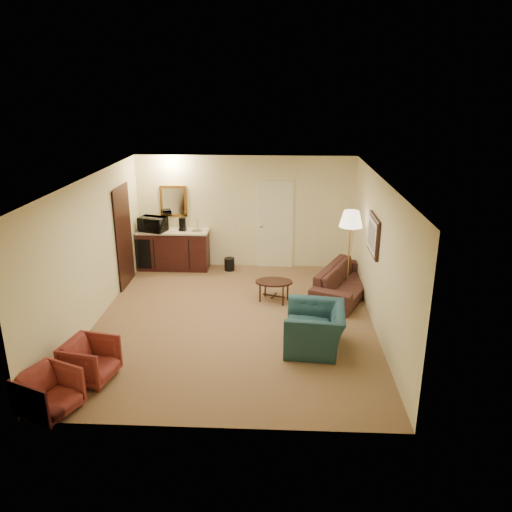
{
  "coord_description": "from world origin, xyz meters",
  "views": [
    {
      "loc": [
        0.79,
        -8.18,
        4.06
      ],
      "look_at": [
        0.37,
        0.5,
        1.09
      ],
      "focal_mm": 35.0,
      "sensor_mm": 36.0,
      "label": 1
    }
  ],
  "objects": [
    {
      "name": "room_walls",
      "position": [
        -0.1,
        0.77,
        1.72
      ],
      "size": [
        5.02,
        6.01,
        2.61
      ],
      "color": "beige",
      "rests_on": "ground"
    },
    {
      "name": "rose_chair_near",
      "position": [
        -1.9,
        -2.0,
        0.34
      ],
      "size": [
        0.74,
        0.77,
        0.68
      ],
      "primitive_type": "imported",
      "rotation": [
        0.0,
        0.0,
        1.37
      ],
      "color": "maroon",
      "rests_on": "ground"
    },
    {
      "name": "teal_armchair",
      "position": [
        1.39,
        -0.9,
        0.47
      ],
      "size": [
        0.79,
        1.13,
        0.94
      ],
      "primitive_type": "imported",
      "rotation": [
        0.0,
        0.0,
        -1.66
      ],
      "color": "#1B3A45",
      "rests_on": "ground"
    },
    {
      "name": "waste_bin",
      "position": [
        -0.35,
        2.65,
        0.15
      ],
      "size": [
        0.29,
        0.29,
        0.29
      ],
      "primitive_type": "cylinder",
      "rotation": [
        0.0,
        0.0,
        -0.31
      ],
      "color": "black",
      "rests_on": "ground"
    },
    {
      "name": "wetbar_cabinet",
      "position": [
        -1.65,
        2.72,
        0.46
      ],
      "size": [
        1.64,
        0.58,
        0.92
      ],
      "primitive_type": "cube",
      "color": "black",
      "rests_on": "ground"
    },
    {
      "name": "ground",
      "position": [
        0.0,
        0.0,
        0.0
      ],
      "size": [
        6.0,
        6.0,
        0.0
      ],
      "primitive_type": "plane",
      "color": "olive",
      "rests_on": "ground"
    },
    {
      "name": "rose_chair_far",
      "position": [
        -2.15,
        -2.8,
        0.33
      ],
      "size": [
        0.81,
        0.83,
        0.67
      ],
      "primitive_type": "imported",
      "rotation": [
        0.0,
        0.0,
        1.17
      ],
      "color": "maroon",
      "rests_on": "ground"
    },
    {
      "name": "coffee_table",
      "position": [
        0.7,
        0.95,
        0.21
      ],
      "size": [
        0.86,
        0.71,
        0.42
      ],
      "primitive_type": "cube",
      "rotation": [
        0.0,
        0.0,
        -0.33
      ],
      "color": "black",
      "rests_on": "ground"
    },
    {
      "name": "sofa",
      "position": [
        2.15,
        1.3,
        0.41
      ],
      "size": [
        1.42,
        2.15,
        0.81
      ],
      "primitive_type": "imported",
      "rotation": [
        0.0,
        0.0,
        1.14
      ],
      "color": "black",
      "rests_on": "ground"
    },
    {
      "name": "floor_lamp",
      "position": [
        2.2,
        1.4,
        0.88
      ],
      "size": [
        0.53,
        0.53,
        1.76
      ],
      "primitive_type": "cube",
      "rotation": [
        0.0,
        0.0,
        -0.14
      ],
      "color": "#BC8F3E",
      "rests_on": "ground"
    },
    {
      "name": "coffee_maker",
      "position": [
        -1.42,
        2.73,
        1.07
      ],
      "size": [
        0.2,
        0.2,
        0.3
      ],
      "primitive_type": "cylinder",
      "rotation": [
        0.0,
        0.0,
        -0.26
      ],
      "color": "black",
      "rests_on": "wetbar_cabinet"
    },
    {
      "name": "microwave",
      "position": [
        -2.09,
        2.65,
        1.12
      ],
      "size": [
        0.67,
        0.49,
        0.4
      ],
      "primitive_type": "imported",
      "rotation": [
        0.0,
        0.0,
        -0.3
      ],
      "color": "black",
      "rests_on": "wetbar_cabinet"
    }
  ]
}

